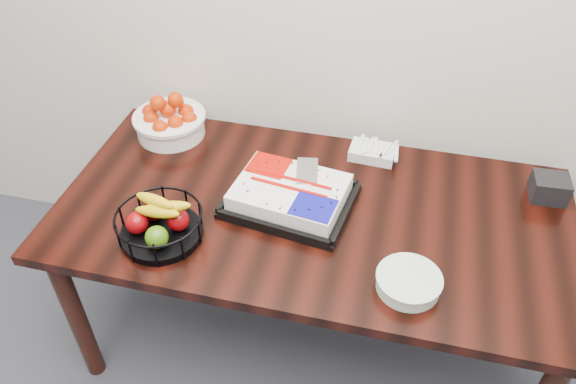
% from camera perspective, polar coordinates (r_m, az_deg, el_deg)
% --- Properties ---
extents(table, '(1.80, 0.90, 0.75)m').
position_cam_1_polar(table, '(2.03, 2.51, -3.56)').
color(table, black).
rests_on(table, ground).
extents(cake_tray, '(0.47, 0.39, 0.09)m').
position_cam_1_polar(cake_tray, '(1.96, 0.22, -0.30)').
color(cake_tray, black).
rests_on(cake_tray, table).
extents(tangerine_bowl, '(0.29, 0.29, 0.19)m').
position_cam_1_polar(tangerine_bowl, '(2.33, -11.98, 7.40)').
color(tangerine_bowl, white).
rests_on(tangerine_bowl, table).
extents(fruit_basket, '(0.29, 0.29, 0.15)m').
position_cam_1_polar(fruit_basket, '(1.88, -12.92, -3.07)').
color(fruit_basket, black).
rests_on(fruit_basket, table).
extents(plate_stack, '(0.20, 0.20, 0.05)m').
position_cam_1_polar(plate_stack, '(1.75, 12.14, -8.97)').
color(plate_stack, white).
rests_on(plate_stack, table).
extents(fork_bag, '(0.18, 0.12, 0.05)m').
position_cam_1_polar(fork_bag, '(2.21, 8.56, 4.05)').
color(fork_bag, silver).
rests_on(fork_bag, table).
extents(napkin_box, '(0.13, 0.11, 0.09)m').
position_cam_1_polar(napkin_box, '(2.19, 25.02, 0.38)').
color(napkin_box, black).
rests_on(napkin_box, table).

